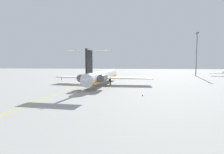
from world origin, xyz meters
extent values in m
plane|color=#9E9E99|center=(0.00, 0.00, 0.00)|extent=(382.50, 382.50, 0.00)
cylinder|color=silver|center=(-2.96, 7.90, 3.76)|extent=(42.59, 8.81, 4.52)
cone|color=silver|center=(-24.03, 10.06, 3.76)|extent=(5.12, 4.79, 4.34)
cone|color=silver|center=(18.11, 5.74, 4.17)|extent=(6.94, 4.49, 3.84)
cube|color=orange|center=(-2.96, 7.90, 2.75)|extent=(41.66, 8.80, 0.99)
cube|color=silver|center=(-5.09, -3.61, 2.97)|extent=(10.77, 19.87, 0.45)
cube|color=silver|center=(-2.71, 19.61, 2.97)|extent=(7.11, 18.84, 0.45)
cylinder|color=#515156|center=(11.18, 2.80, 4.10)|extent=(5.88, 3.18, 2.62)
cube|color=silver|center=(11.26, 3.58, 4.10)|extent=(3.52, 1.78, 0.54)
cylinder|color=#515156|center=(11.92, 10.03, 4.10)|extent=(5.88, 3.18, 2.62)
cube|color=silver|center=(11.84, 9.25, 4.10)|extent=(3.52, 1.78, 0.54)
cube|color=black|center=(15.30, 6.03, 10.02)|extent=(6.13, 1.07, 8.00)
cube|color=silver|center=(15.40, 2.38, 13.70)|extent=(4.88, 6.98, 0.32)
cube|color=silver|center=(16.13, 9.59, 13.70)|extent=(4.88, 6.98, 0.32)
cylinder|color=black|center=(-15.83, 9.22, 1.71)|extent=(0.50, 0.50, 3.43)
cylinder|color=black|center=(-1.92, 4.16, 1.71)|extent=(0.50, 0.50, 3.43)
cylinder|color=black|center=(-1.19, 11.35, 1.71)|extent=(0.50, 0.50, 3.43)
cone|color=silver|center=(-69.39, 89.85, 2.23)|extent=(2.79, 3.11, 2.75)
cube|color=silver|center=(-58.65, 80.95, 1.94)|extent=(6.00, 11.59, 0.35)
cylinder|color=black|center=(-18.41, -16.70, 0.43)|extent=(0.11, 0.11, 0.86)
cylinder|color=black|center=(-18.55, -16.64, 0.43)|extent=(0.11, 0.11, 0.86)
cylinder|color=#191E4C|center=(-18.48, -16.67, 1.19)|extent=(0.29, 0.29, 0.68)
sphere|color=brown|center=(-18.48, -16.67, 1.67)|extent=(0.27, 0.27, 0.27)
cylinder|color=#191E4C|center=(-18.30, -16.74, 1.23)|extent=(0.08, 0.08, 0.58)
cylinder|color=#191E4C|center=(-18.65, -16.60, 1.23)|extent=(0.08, 0.08, 0.58)
cylinder|color=black|center=(-28.00, -3.43, 0.40)|extent=(0.10, 0.10, 0.79)
cylinder|color=black|center=(-27.97, -3.57, 0.40)|extent=(0.10, 0.10, 0.79)
cylinder|color=#262628|center=(-27.98, -3.50, 1.11)|extent=(0.27, 0.27, 0.63)
sphere|color=tan|center=(-27.98, -3.50, 1.55)|extent=(0.25, 0.25, 0.25)
cylinder|color=#262628|center=(-28.02, -3.33, 1.14)|extent=(0.07, 0.07, 0.53)
cylinder|color=#262628|center=(-27.95, -3.67, 1.14)|extent=(0.07, 0.07, 0.53)
cone|color=#EA590F|center=(-27.53, -8.67, 0.28)|extent=(0.40, 0.40, 0.55)
cone|color=#EA590F|center=(23.06, 23.33, 0.28)|extent=(0.40, 0.40, 0.55)
cube|color=gold|center=(-2.96, -1.51, 0.00)|extent=(97.39, 4.45, 0.01)
cylinder|color=slate|center=(-59.14, 65.88, 14.75)|extent=(0.70, 0.70, 29.50)
cube|color=#424244|center=(-59.14, 65.88, 30.00)|extent=(4.00, 0.60, 0.60)
cube|color=#2D2D30|center=(-60.64, 65.88, 29.65)|extent=(0.70, 0.50, 0.44)
cube|color=#2D2D30|center=(-57.64, 65.88, 29.65)|extent=(0.70, 0.50, 0.44)
camera|label=1|loc=(75.80, 19.76, 9.69)|focal=29.51mm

